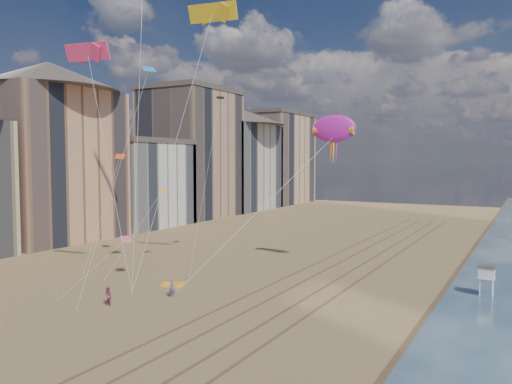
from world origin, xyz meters
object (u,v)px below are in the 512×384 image
Objects in this scene: kite_flyer_a at (172,289)px; kite_flyer_b at (108,296)px; show_kite at (334,129)px; lifeguard_stand at (487,272)px; grounded_kite at (174,285)px.

kite_flyer_a is 5.89m from kite_flyer_b.
kite_flyer_b is at bearing -118.26° from show_kite.
lifeguard_stand is 1.72× the size of kite_flyer_b.
grounded_kite is 0.09× the size of show_kite.
grounded_kite is 8.37m from kite_flyer_b.
grounded_kite is at bearing 92.85° from kite_flyer_a.
kite_flyer_b is at bearing -145.72° from lifeguard_stand.
grounded_kite is at bearing -128.55° from show_kite.
lifeguard_stand is 22.03m from show_kite.
show_kite is (-16.59, 3.22, 14.14)m from lifeguard_stand.
show_kite is at bearing 30.94° from grounded_kite.
kite_flyer_a is (-25.73, -14.76, -1.47)m from lifeguard_stand.
kite_flyer_a is 0.93× the size of kite_flyer_b.
kite_flyer_b is (-0.67, -8.31, 0.73)m from grounded_kite.
show_kite reaches higher than grounded_kite.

